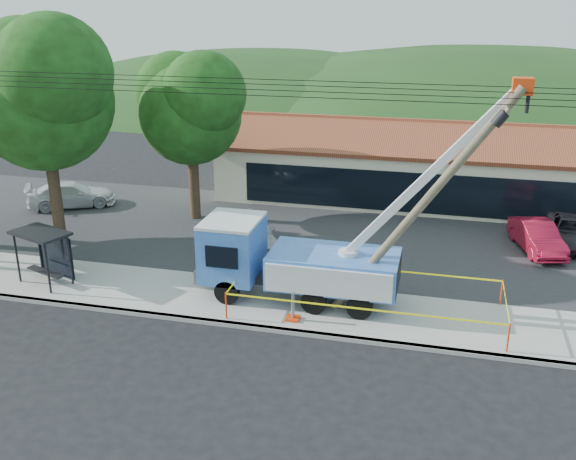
% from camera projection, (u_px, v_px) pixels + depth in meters
% --- Properties ---
extents(ground, '(120.00, 120.00, 0.00)m').
position_uv_depth(ground, '(249.00, 361.00, 21.24)').
color(ground, black).
rests_on(ground, ground).
extents(curb, '(60.00, 0.25, 0.15)m').
position_uv_depth(curb, '(266.00, 329.00, 23.13)').
color(curb, '#A09D96').
rests_on(curb, ground).
extents(sidewalk, '(60.00, 4.00, 0.15)m').
position_uv_depth(sidewalk, '(279.00, 305.00, 24.86)').
color(sidewalk, '#A09D96').
rests_on(sidewalk, ground).
extents(parking_lot, '(60.00, 12.00, 0.10)m').
position_uv_depth(parking_lot, '(319.00, 235.00, 32.16)').
color(parking_lot, '#28282B').
rests_on(parking_lot, ground).
extents(strip_mall, '(22.50, 8.53, 4.67)m').
position_uv_depth(strip_mall, '(412.00, 166.00, 37.90)').
color(strip_mall, beige).
rests_on(strip_mall, ground).
extents(tree_west_near, '(7.56, 6.72, 10.80)m').
position_uv_depth(tree_west_near, '(41.00, 87.00, 28.63)').
color(tree_west_near, '#332316').
rests_on(tree_west_near, ground).
extents(tree_lot, '(6.30, 5.60, 8.94)m').
position_uv_depth(tree_lot, '(190.00, 104.00, 32.51)').
color(tree_lot, '#332316').
rests_on(tree_lot, ground).
extents(hill_west, '(78.40, 56.00, 28.00)m').
position_uv_depth(hill_west, '(265.00, 99.00, 74.73)').
color(hill_west, '#1B3814').
rests_on(hill_west, ground).
extents(hill_center, '(89.60, 64.00, 32.00)m').
position_uv_depth(hill_center, '(488.00, 107.00, 69.12)').
color(hill_center, '#1B3814').
rests_on(hill_center, ground).
extents(utility_truck, '(11.58, 4.11, 8.75)m').
position_uv_depth(utility_truck, '(294.00, 259.00, 24.79)').
color(utility_truck, black).
rests_on(utility_truck, ground).
extents(leaning_pole, '(6.14, 1.76, 8.67)m').
position_uv_depth(leaning_pole, '(429.00, 197.00, 22.19)').
color(leaning_pole, brown).
rests_on(leaning_pole, ground).
extents(bus_shelter, '(2.69, 2.15, 2.26)m').
position_uv_depth(bus_shelter, '(45.00, 245.00, 26.21)').
color(bus_shelter, black).
rests_on(bus_shelter, ground).
extents(caution_tape, '(9.96, 3.63, 1.05)m').
position_uv_depth(caution_tape, '(367.00, 293.00, 23.95)').
color(caution_tape, red).
rests_on(caution_tape, ground).
extents(car_silver, '(4.16, 5.19, 1.66)m').
position_uv_depth(car_silver, '(252.00, 250.00, 30.45)').
color(car_silver, '#A6A8AD').
rests_on(car_silver, ground).
extents(car_red, '(2.46, 4.42, 1.38)m').
position_uv_depth(car_red, '(535.00, 252.00, 30.17)').
color(car_red, '#A8102B').
rests_on(car_red, ground).
extents(car_white, '(5.10, 4.06, 1.38)m').
position_uv_depth(car_white, '(73.00, 208.00, 36.48)').
color(car_white, silver).
rests_on(car_white, ground).
extents(car_dark, '(2.49, 4.81, 1.29)m').
position_uv_depth(car_dark, '(570.00, 246.00, 30.99)').
color(car_dark, black).
rests_on(car_dark, ground).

